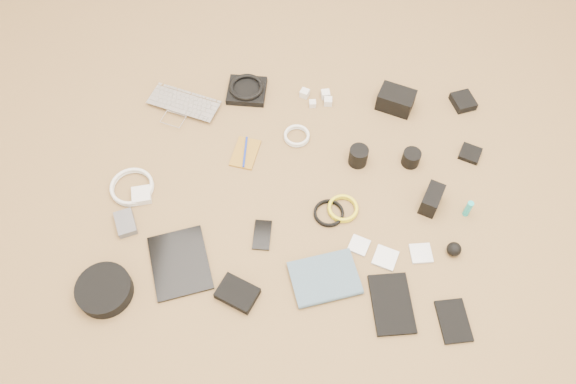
# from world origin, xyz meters

# --- Properties ---
(laptop) EXTENTS (0.33, 0.28, 0.02)m
(laptop) POSITION_xyz_m (-0.47, 0.38, 0.01)
(laptop) COLOR #B4B3B8
(laptop) RESTS_ON ground
(headphone_pouch) EXTENTS (0.16, 0.15, 0.03)m
(headphone_pouch) POSITION_xyz_m (-0.21, 0.51, 0.01)
(headphone_pouch) COLOR black
(headphone_pouch) RESTS_ON ground
(headphones) EXTENTS (0.17, 0.17, 0.02)m
(headphones) POSITION_xyz_m (-0.21, 0.51, 0.04)
(headphones) COLOR black
(headphones) RESTS_ON headphone_pouch
(charger_a) EXTENTS (0.04, 0.04, 0.03)m
(charger_a) POSITION_xyz_m (0.03, 0.51, 0.02)
(charger_a) COLOR silver
(charger_a) RESTS_ON ground
(charger_b) EXTENTS (0.04, 0.04, 0.03)m
(charger_b) POSITION_xyz_m (0.12, 0.50, 0.02)
(charger_b) COLOR silver
(charger_b) RESTS_ON ground
(charger_c) EXTENTS (0.03, 0.03, 0.03)m
(charger_c) POSITION_xyz_m (0.13, 0.47, 0.01)
(charger_c) COLOR silver
(charger_c) RESTS_ON ground
(charger_d) EXTENTS (0.03, 0.03, 0.02)m
(charger_d) POSITION_xyz_m (0.07, 0.45, 0.01)
(charger_d) COLOR silver
(charger_d) RESTS_ON ground
(dslr_camera) EXTENTS (0.16, 0.14, 0.08)m
(dslr_camera) POSITION_xyz_m (0.40, 0.47, 0.04)
(dslr_camera) COLOR black
(dslr_camera) RESTS_ON ground
(lens_pouch) EXTENTS (0.11, 0.11, 0.03)m
(lens_pouch) POSITION_xyz_m (0.68, 0.50, 0.02)
(lens_pouch) COLOR black
(lens_pouch) RESTS_ON ground
(notebook_olive) EXTENTS (0.11, 0.15, 0.01)m
(notebook_olive) POSITION_xyz_m (-0.18, 0.20, 0.00)
(notebook_olive) COLOR olive
(notebook_olive) RESTS_ON ground
(pen_blue) EXTENTS (0.01, 0.14, 0.01)m
(pen_blue) POSITION_xyz_m (-0.18, 0.20, 0.01)
(pen_blue) COLOR #132AA1
(pen_blue) RESTS_ON notebook_olive
(cable_white_a) EXTENTS (0.13, 0.13, 0.01)m
(cable_white_a) POSITION_xyz_m (0.01, 0.29, 0.01)
(cable_white_a) COLOR silver
(cable_white_a) RESTS_ON ground
(lens_a) EXTENTS (0.09, 0.09, 0.08)m
(lens_a) POSITION_xyz_m (0.25, 0.19, 0.04)
(lens_a) COLOR black
(lens_a) RESTS_ON ground
(lens_b) EXTENTS (0.07, 0.07, 0.06)m
(lens_b) POSITION_xyz_m (0.45, 0.20, 0.03)
(lens_b) COLOR black
(lens_b) RESTS_ON ground
(card_reader) EXTENTS (0.10, 0.10, 0.02)m
(card_reader) POSITION_xyz_m (0.68, 0.25, 0.01)
(card_reader) COLOR black
(card_reader) RESTS_ON ground
(power_brick) EXTENTS (0.08, 0.08, 0.03)m
(power_brick) POSITION_xyz_m (-0.54, -0.02, 0.01)
(power_brick) COLOR silver
(power_brick) RESTS_ON ground
(cable_white_b) EXTENTS (0.20, 0.20, 0.01)m
(cable_white_b) POSITION_xyz_m (-0.58, 0.02, 0.01)
(cable_white_b) COLOR silver
(cable_white_b) RESTS_ON ground
(cable_black) EXTENTS (0.13, 0.13, 0.01)m
(cable_black) POSITION_xyz_m (0.15, -0.05, 0.00)
(cable_black) COLOR black
(cable_black) RESTS_ON ground
(cable_yellow) EXTENTS (0.14, 0.14, 0.01)m
(cable_yellow) POSITION_xyz_m (0.20, -0.03, 0.01)
(cable_yellow) COLOR yellow
(cable_yellow) RESTS_ON ground
(flash) EXTENTS (0.09, 0.12, 0.08)m
(flash) POSITION_xyz_m (0.51, 0.01, 0.04)
(flash) COLOR black
(flash) RESTS_ON ground
(lens_cleaner) EXTENTS (0.03, 0.03, 0.08)m
(lens_cleaner) POSITION_xyz_m (0.64, -0.02, 0.04)
(lens_cleaner) COLOR #1AA9A9
(lens_cleaner) RESTS_ON ground
(battery_charger) EXTENTS (0.10, 0.12, 0.03)m
(battery_charger) POSITION_xyz_m (-0.57, -0.13, 0.01)
(battery_charger) COLOR #515256
(battery_charger) RESTS_ON ground
(tablet) EXTENTS (0.26, 0.29, 0.01)m
(tablet) POSITION_xyz_m (-0.36, -0.27, 0.01)
(tablet) COLOR black
(tablet) RESTS_ON ground
(phone) EXTENTS (0.06, 0.12, 0.01)m
(phone) POSITION_xyz_m (-0.09, -0.15, 0.00)
(phone) COLOR black
(phone) RESTS_ON ground
(filter_case_left) EXTENTS (0.08, 0.08, 0.01)m
(filter_case_left) POSITION_xyz_m (0.25, -0.17, 0.00)
(filter_case_left) COLOR silver
(filter_case_left) RESTS_ON ground
(filter_case_mid) EXTENTS (0.10, 0.10, 0.01)m
(filter_case_mid) POSITION_xyz_m (0.34, -0.21, 0.01)
(filter_case_mid) COLOR silver
(filter_case_mid) RESTS_ON ground
(filter_case_right) EXTENTS (0.08, 0.08, 0.01)m
(filter_case_right) POSITION_xyz_m (0.47, -0.19, 0.01)
(filter_case_right) COLOR silver
(filter_case_right) RESTS_ON ground
(air_blower) EXTENTS (0.07, 0.07, 0.05)m
(air_blower) POSITION_xyz_m (0.58, -0.17, 0.03)
(air_blower) COLOR black
(air_blower) RESTS_ON ground
(headphone_case) EXTENTS (0.20, 0.20, 0.05)m
(headphone_case) POSITION_xyz_m (-0.59, -0.39, 0.03)
(headphone_case) COLOR black
(headphone_case) RESTS_ON ground
(drive_case) EXTENTS (0.16, 0.14, 0.03)m
(drive_case) POSITION_xyz_m (-0.15, -0.37, 0.02)
(drive_case) COLOR black
(drive_case) RESTS_ON ground
(paperback) EXTENTS (0.26, 0.23, 0.02)m
(paperback) POSITION_xyz_m (0.16, -0.38, 0.01)
(paperback) COLOR #3E5769
(paperback) RESTS_ON ground
(notebook_black_a) EXTENTS (0.16, 0.22, 0.01)m
(notebook_black_a) POSITION_xyz_m (0.36, -0.38, 0.01)
(notebook_black_a) COLOR black
(notebook_black_a) RESTS_ON ground
(notebook_black_b) EXTENTS (0.12, 0.16, 0.01)m
(notebook_black_b) POSITION_xyz_m (0.56, -0.42, 0.01)
(notebook_black_b) COLOR black
(notebook_black_b) RESTS_ON ground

